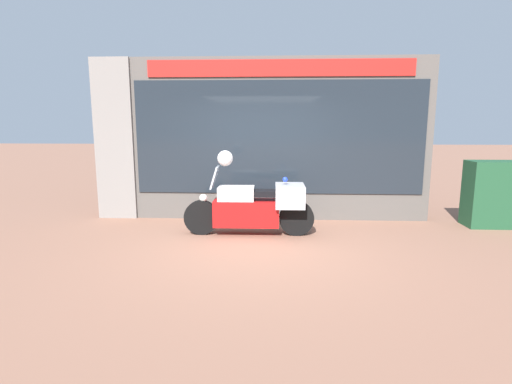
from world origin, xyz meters
TOP-DOWN VIEW (x-y plane):
  - ground_plane at (0.00, 0.00)m, footprint 60.00×60.00m
  - shop_building at (-0.39, 2.00)m, footprint 6.74×0.55m
  - window_display at (0.32, 2.03)m, footprint 5.50×0.30m
  - paramedic_motorcycle at (-0.01, 0.66)m, footprint 2.29×0.66m
  - utility_cabinet at (4.39, 1.46)m, footprint 0.90×0.54m
  - white_helmet at (-0.57, 0.66)m, footprint 0.27×0.27m

SIDE VIEW (x-z plane):
  - ground_plane at x=0.00m, z-range 0.00..0.00m
  - window_display at x=0.32m, z-range -0.55..1.54m
  - paramedic_motorcycle at x=-0.01m, z-range -0.09..1.13m
  - utility_cabinet at x=4.39m, z-range 0.00..1.25m
  - white_helmet at x=-0.57m, z-range 1.22..1.49m
  - shop_building at x=-0.39m, z-range 0.01..3.23m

